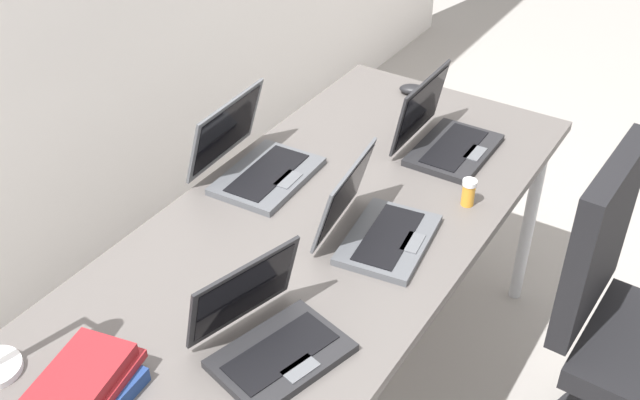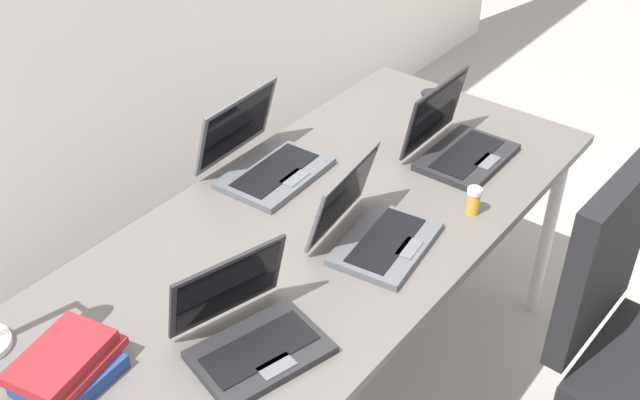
{
  "view_description": "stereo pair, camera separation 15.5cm",
  "coord_description": "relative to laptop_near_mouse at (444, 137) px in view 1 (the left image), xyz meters",
  "views": [
    {
      "loc": [
        -1.36,
        -0.86,
        1.97
      ],
      "look_at": [
        0.0,
        0.0,
        0.82
      ],
      "focal_mm": 42.84,
      "sensor_mm": 36.0,
      "label": 1
    },
    {
      "loc": [
        -1.27,
        -0.99,
        1.97
      ],
      "look_at": [
        0.0,
        0.0,
        0.82
      ],
      "focal_mm": 42.84,
      "sensor_mm": 36.0,
      "label": 2
    }
  ],
  "objects": [
    {
      "name": "desk",
      "position": [
        -0.52,
        0.11,
        -0.1
      ],
      "size": [
        1.8,
        0.8,
        0.74
      ],
      "color": "#595451",
      "rests_on": "ground_plane"
    },
    {
      "name": "laptop_near_mouse",
      "position": [
        0.0,
        0.0,
        0.0
      ],
      "size": [
        0.3,
        0.25,
        0.22
      ],
      "color": "#232326",
      "rests_on": "desk"
    },
    {
      "name": "laptop_near_lamp",
      "position": [
        -0.96,
        -0.03,
        -0.0
      ],
      "size": [
        0.34,
        0.31,
        0.21
      ],
      "color": "#232326",
      "rests_on": "desk"
    },
    {
      "name": "laptop_by_keyboard",
      "position": [
        -0.42,
        0.4,
        0.0
      ],
      "size": [
        0.33,
        0.29,
        0.23
      ],
      "color": "#515459",
      "rests_on": "desk"
    },
    {
      "name": "laptop_front_left",
      "position": [
        -0.5,
        -0.04,
        -0.0
      ],
      "size": [
        0.32,
        0.29,
        0.21
      ],
      "color": "#515459",
      "rests_on": "desk"
    },
    {
      "name": "computer_mouse",
      "position": [
        0.28,
        0.24,
        -0.03
      ],
      "size": [
        0.08,
        0.11,
        0.03
      ],
      "primitive_type": "ellipsoid",
      "rotation": [
        0.0,
        0.0,
        0.32
      ],
      "color": "black",
      "rests_on": "desk"
    },
    {
      "name": "pill_bottle",
      "position": [
        -0.23,
        -0.18,
        -0.0
      ],
      "size": [
        0.04,
        0.04,
        0.08
      ],
      "color": "gold",
      "rests_on": "desk"
    },
    {
      "name": "book_stack",
      "position": [
        -1.26,
        0.2,
        -0.0
      ],
      "size": [
        0.25,
        0.19,
        0.08
      ],
      "color": "navy",
      "rests_on": "desk"
    },
    {
      "name": "office_chair",
      "position": [
        -0.18,
        -0.7,
        -0.39
      ],
      "size": [
        0.52,
        0.55,
        0.97
      ],
      "color": "black",
      "rests_on": "ground_plane"
    }
  ]
}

